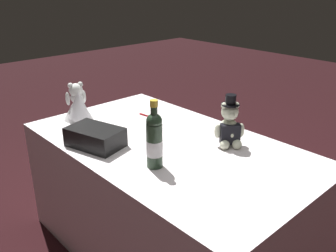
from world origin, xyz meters
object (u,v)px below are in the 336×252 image
object	(u,v)px
signing_pen	(148,116)
gift_case_black	(95,137)
teddy_bear_bride	(78,104)
champagne_bottle	(154,140)
teddy_bear_groom	(229,127)

from	to	relation	value
signing_pen	gift_case_black	bearing A→B (deg)	-73.26
gift_case_black	teddy_bear_bride	bearing A→B (deg)	161.86
champagne_bottle	signing_pen	bearing A→B (deg)	142.96
teddy_bear_groom	teddy_bear_bride	distance (m)	0.96
teddy_bear_groom	gift_case_black	size ratio (longest dim) A/B	0.85
teddy_bear_groom	signing_pen	world-z (taller)	teddy_bear_groom
teddy_bear_groom	signing_pen	size ratio (longest dim) A/B	1.95
teddy_bear_bride	champagne_bottle	size ratio (longest dim) A/B	0.72
teddy_bear_groom	teddy_bear_bride	xyz separation A→B (m)	(-0.88, -0.40, -0.00)
teddy_bear_bride	champagne_bottle	world-z (taller)	champagne_bottle
signing_pen	gift_case_black	xyz separation A→B (m)	(0.15, -0.48, 0.05)
teddy_bear_bride	teddy_bear_groom	bearing A→B (deg)	24.44
signing_pen	gift_case_black	size ratio (longest dim) A/B	0.43
champagne_bottle	gift_case_black	size ratio (longest dim) A/B	1.01
teddy_bear_groom	signing_pen	bearing A→B (deg)	-175.64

